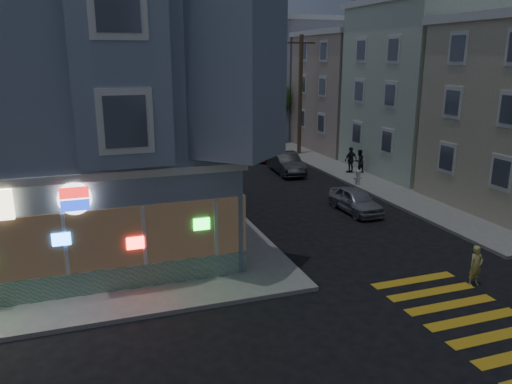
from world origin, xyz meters
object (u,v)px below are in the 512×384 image
street_tree_far (246,93)px  pedestrian_a (359,161)px  parked_car_c (260,151)px  running_child (476,266)px  parked_car_d (263,139)px  parked_car_b (286,163)px  traffic_signal (203,168)px  pedestrian_b (351,160)px  parked_car_a (356,200)px  fire_hydrant (358,177)px  utility_pole (300,94)px  street_tree_near (274,99)px

street_tree_far → pedestrian_a: 21.75m
parked_car_c → running_child: bearing=-96.8°
pedestrian_a → parked_car_d: size_ratio=0.34×
parked_car_b → parked_car_c: parked_car_b is taller
street_tree_far → parked_car_d: bearing=-99.3°
parked_car_c → traffic_signal: size_ratio=0.79×
pedestrian_b → parked_car_a: bearing=48.5°
parked_car_c → traffic_signal: traffic_signal is taller
pedestrian_a → fire_hydrant: pedestrian_a is taller
running_child → pedestrian_a: pedestrian_a is taller
parked_car_b → traffic_signal: 16.44m
utility_pole → pedestrian_a: size_ratio=5.88×
running_child → parked_car_b: size_ratio=0.33×
running_child → pedestrian_b: pedestrian_b is taller
pedestrian_a → parked_car_a: (-4.37, -7.14, -0.30)m
pedestrian_a → parked_car_a: bearing=45.1°
running_child → parked_car_c: running_child is taller
parked_car_c → fire_hydrant: size_ratio=4.82×
parked_car_b → parked_car_a: bearing=-85.9°
parked_car_d → fire_hydrant: bearing=-88.9°
pedestrian_a → parked_car_b: 4.79m
pedestrian_b → traffic_signal: bearing=29.4°
utility_pole → street_tree_far: 14.03m
parked_car_a → fire_hydrant: size_ratio=4.02×
pedestrian_a → parked_car_b: pedestrian_a is taller
street_tree_near → running_child: size_ratio=3.75×
street_tree_far → pedestrian_b: 21.51m
pedestrian_b → street_tree_far: bearing=-103.0°
running_child → parked_car_b: (0.36, 17.73, -0.01)m
running_child → parked_car_d: bearing=86.0°
parked_car_d → running_child: bearing=-96.2°
street_tree_far → fire_hydrant: bearing=-92.1°
street_tree_far → running_child: size_ratio=3.75×
street_tree_near → fire_hydrant: street_tree_near is taller
pedestrian_a → parked_car_d: (-2.27, 12.34, -0.28)m
parked_car_a → traffic_signal: bearing=-153.7°
pedestrian_a → parked_car_c: size_ratio=0.35×
utility_pole → street_tree_far: size_ratio=1.70×
traffic_signal → fire_hydrant: (11.47, 8.86, -3.21)m
street_tree_near → pedestrian_b: bearing=-88.8°
utility_pole → street_tree_far: (0.20, 14.00, -0.86)m
running_child → parked_car_a: running_child is taller
street_tree_near → pedestrian_a: 13.88m
street_tree_far → traffic_signal: (-12.37, -33.14, -0.11)m
parked_car_b → running_child: bearing=-87.1°
pedestrian_b → parked_car_d: pedestrian_b is taller
street_tree_near → running_child: (-3.96, -29.31, -3.23)m
fire_hydrant → utility_pole: bearing=86.1°
street_tree_near → traffic_signal: bearing=-116.2°
running_child → street_tree_far: bearing=84.9°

